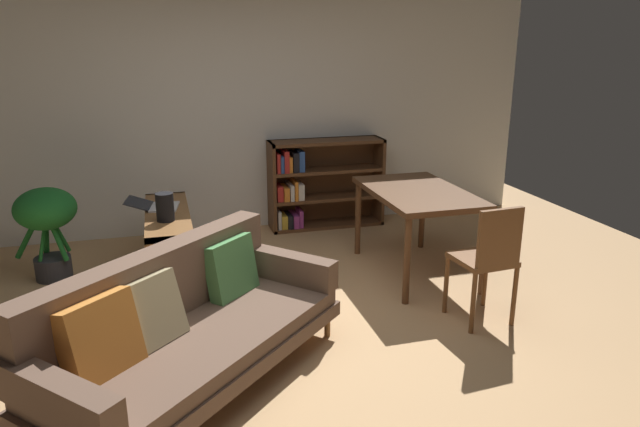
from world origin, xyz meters
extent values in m
plane|color=tan|center=(0.00, 0.00, 0.00)|extent=(8.16, 8.16, 0.00)
cube|color=silver|center=(0.00, 2.70, 1.35)|extent=(6.80, 0.10, 2.70)
cylinder|color=brown|center=(0.28, -0.02, 0.08)|extent=(0.04, 0.04, 0.16)
cylinder|color=brown|center=(-0.21, 0.51, 0.08)|extent=(0.04, 0.04, 0.16)
cube|color=brown|center=(-0.65, -0.39, 0.21)|extent=(2.05, 2.00, 0.10)
cube|color=brown|center=(-0.65, -0.39, 0.31)|extent=(1.97, 1.92, 0.10)
cube|color=brown|center=(-0.87, -0.15, 0.59)|extent=(1.54, 1.46, 0.46)
cube|color=brown|center=(0.04, 0.25, 0.46)|extent=(0.65, 0.68, 0.21)
cube|color=brown|center=(-1.34, -1.04, 0.46)|extent=(0.65, 0.68, 0.21)
cube|color=orange|center=(-1.17, -0.66, 0.54)|extent=(0.47, 0.46, 0.44)
cube|color=tan|center=(-0.91, -0.41, 0.54)|extent=(0.45, 0.45, 0.42)
cube|color=#4C894C|center=(-0.37, 0.12, 0.54)|extent=(0.41, 0.40, 0.42)
cube|color=brown|center=(-0.76, 2.09, 0.30)|extent=(0.38, 0.04, 0.60)
cube|color=brown|center=(-0.76, 0.74, 0.30)|extent=(0.38, 0.04, 0.60)
cube|color=brown|center=(-0.76, 1.41, 0.25)|extent=(0.38, 1.34, 0.04)
cube|color=brown|center=(-0.76, 1.41, 0.58)|extent=(0.38, 1.38, 0.04)
cube|color=brown|center=(-0.76, 1.41, 0.02)|extent=(0.38, 1.34, 0.04)
cube|color=silver|center=(-0.78, 1.57, 0.61)|extent=(0.28, 0.34, 0.02)
cube|color=black|center=(-1.00, 1.61, 0.65)|extent=(0.26, 0.33, 0.08)
cylinder|color=black|center=(-0.78, 1.17, 0.72)|extent=(0.15, 0.15, 0.24)
cylinder|color=slate|center=(-0.78, 1.17, 0.77)|extent=(0.08, 0.08, 0.01)
cylinder|color=#333338|center=(-1.77, 1.65, 0.10)|extent=(0.31, 0.31, 0.20)
cylinder|color=#1E6B28|center=(-1.72, 1.65, 0.40)|extent=(0.15, 0.04, 0.41)
cylinder|color=#1E6B28|center=(-1.71, 1.72, 0.42)|extent=(0.16, 0.18, 0.47)
cylinder|color=#1E6B28|center=(-1.81, 1.72, 0.43)|extent=(0.12, 0.20, 0.48)
cylinder|color=#1E6B28|center=(-1.92, 1.68, 0.45)|extent=(0.33, 0.12, 0.53)
cylinder|color=#1E6B28|center=(-1.81, 1.60, 0.40)|extent=(0.11, 0.12, 0.41)
cylinder|color=#1E6B28|center=(-1.70, 1.58, 0.42)|extent=(0.18, 0.18, 0.46)
ellipsoid|color=#1E6B28|center=(-1.77, 1.65, 0.65)|extent=(0.52, 0.52, 0.36)
cylinder|color=#56351E|center=(1.04, 1.51, 0.36)|extent=(0.06, 0.06, 0.73)
cylinder|color=#56351E|center=(1.04, 0.33, 0.36)|extent=(0.06, 0.06, 0.73)
cylinder|color=#56351E|center=(1.73, 1.51, 0.36)|extent=(0.06, 0.06, 0.73)
cylinder|color=#56351E|center=(1.73, 0.33, 0.36)|extent=(0.06, 0.06, 0.73)
cube|color=#56351E|center=(1.38, 0.92, 0.75)|extent=(0.79, 1.28, 0.05)
cylinder|color=brown|center=(1.27, 0.10, 0.23)|extent=(0.04, 0.04, 0.47)
cylinder|color=brown|center=(1.62, 0.13, 0.23)|extent=(0.04, 0.04, 0.47)
cylinder|color=brown|center=(1.30, -0.26, 0.23)|extent=(0.04, 0.04, 0.47)
cylinder|color=brown|center=(1.65, -0.23, 0.23)|extent=(0.04, 0.04, 0.47)
cube|color=brown|center=(1.46, -0.07, 0.49)|extent=(0.42, 0.42, 0.04)
cube|color=brown|center=(1.48, -0.24, 0.71)|extent=(0.36, 0.06, 0.42)
cube|color=#56351E|center=(0.37, 2.46, 0.49)|extent=(0.04, 0.36, 0.98)
cube|color=#56351E|center=(1.61, 2.46, 0.49)|extent=(0.04, 0.36, 0.98)
cube|color=#56351E|center=(0.99, 2.46, 0.97)|extent=(1.28, 0.36, 0.04)
cube|color=#56351E|center=(0.99, 2.46, 0.02)|extent=(1.28, 0.36, 0.04)
cube|color=#56351E|center=(0.99, 2.62, 0.49)|extent=(1.24, 0.04, 0.98)
cube|color=#56351E|center=(0.99, 2.46, 0.33)|extent=(1.24, 0.34, 0.04)
cube|color=#56351E|center=(0.99, 2.46, 0.65)|extent=(1.24, 0.34, 0.04)
cube|color=silver|center=(0.42, 2.44, 0.14)|extent=(0.03, 0.25, 0.20)
cube|color=gold|center=(0.48, 2.43, 0.11)|extent=(0.06, 0.23, 0.15)
cube|color=black|center=(0.55, 2.44, 0.11)|extent=(0.06, 0.27, 0.14)
cube|color=#993884|center=(0.61, 2.45, 0.11)|extent=(0.06, 0.29, 0.14)
cube|color=#993884|center=(0.67, 2.43, 0.13)|extent=(0.04, 0.23, 0.19)
cube|color=red|center=(0.44, 2.43, 0.44)|extent=(0.06, 0.23, 0.16)
cube|color=orange|center=(0.51, 2.44, 0.43)|extent=(0.06, 0.28, 0.15)
cube|color=silver|center=(0.57, 2.44, 0.44)|extent=(0.04, 0.29, 0.17)
cube|color=orange|center=(0.61, 2.45, 0.46)|extent=(0.03, 0.30, 0.21)
cube|color=silver|center=(0.67, 2.44, 0.44)|extent=(0.07, 0.25, 0.17)
cube|color=red|center=(0.43, 2.44, 0.77)|extent=(0.04, 0.28, 0.21)
cube|color=#2D5199|center=(0.47, 2.43, 0.76)|extent=(0.03, 0.24, 0.18)
cube|color=red|center=(0.51, 2.45, 0.79)|extent=(0.05, 0.30, 0.23)
cube|color=orange|center=(0.56, 2.43, 0.75)|extent=(0.03, 0.24, 0.17)
cube|color=black|center=(0.62, 2.44, 0.77)|extent=(0.06, 0.25, 0.21)
cube|color=#2D5199|center=(0.68, 2.43, 0.78)|extent=(0.06, 0.22, 0.22)
camera|label=1|loc=(-0.78, -3.61, 2.06)|focal=32.59mm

